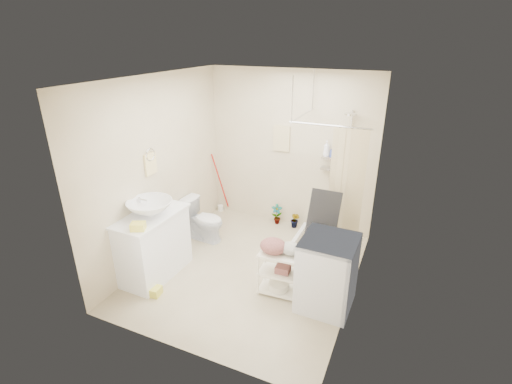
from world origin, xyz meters
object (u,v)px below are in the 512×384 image
Objects in this scene: vanity at (153,245)px; washing_machine at (327,273)px; laundry_rack at (279,269)px; toilet at (204,220)px.

washing_machine is at bearing 9.24° from vanity.
vanity is 1.48× the size of laundry_rack.
washing_machine is (2.18, -0.78, 0.11)m from toilet.
washing_machine is 0.60m from laundry_rack.
washing_machine is 1.30× the size of laundry_rack.
vanity is at bearing -171.03° from washing_machine.
washing_machine is at bearing -1.93° from laundry_rack.
toilet is 0.98× the size of laundry_rack.
washing_machine reaches higher than toilet.
laundry_rack is at bearing -177.27° from washing_machine.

